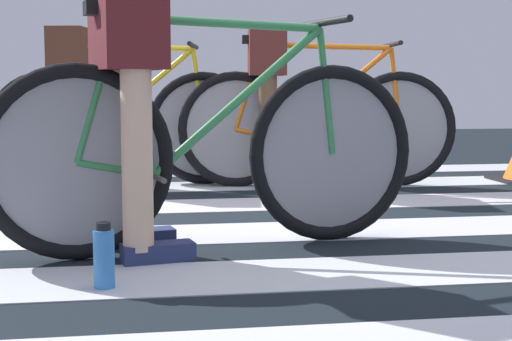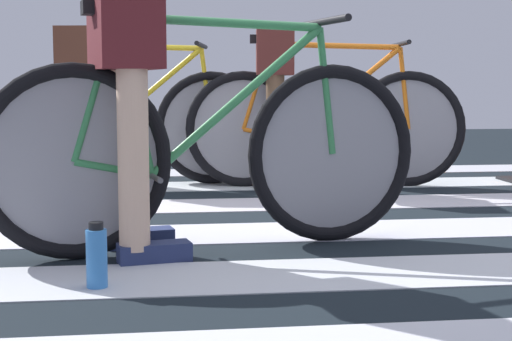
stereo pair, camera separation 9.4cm
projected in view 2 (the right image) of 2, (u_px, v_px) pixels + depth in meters
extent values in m
cube|color=black|center=(274.00, 229.00, 3.48)|extent=(18.00, 14.00, 0.02)
cube|color=silver|center=(350.00, 273.00, 2.62)|extent=(5.20, 0.44, 0.00)
cube|color=silver|center=(312.00, 231.00, 3.36)|extent=(5.20, 0.44, 0.00)
cube|color=silver|center=(281.00, 204.00, 4.12)|extent=(5.20, 0.44, 0.00)
cube|color=silver|center=(245.00, 185.00, 4.87)|extent=(5.20, 0.44, 0.00)
cube|color=silver|center=(226.00, 172.00, 5.59)|extent=(5.20, 0.44, 0.00)
torus|color=black|center=(74.00, 162.00, 2.80)|extent=(0.71, 0.20, 0.72)
torus|color=black|center=(332.00, 154.00, 3.13)|extent=(0.71, 0.20, 0.72)
cylinder|color=gray|center=(74.00, 162.00, 2.80)|extent=(0.60, 0.13, 0.61)
cylinder|color=gray|center=(332.00, 154.00, 3.13)|extent=(0.60, 0.13, 0.61)
cylinder|color=#34854C|center=(222.00, 23.00, 2.92)|extent=(0.79, 0.20, 0.05)
cylinder|color=#34854C|center=(238.00, 100.00, 2.97)|extent=(0.69, 0.18, 0.59)
cylinder|color=#34854C|center=(134.00, 98.00, 2.84)|extent=(0.16, 0.06, 0.59)
cylinder|color=#34854C|center=(113.00, 169.00, 2.85)|extent=(0.29, 0.08, 0.09)
cylinder|color=#34854C|center=(95.00, 90.00, 2.79)|extent=(0.19, 0.06, 0.53)
cylinder|color=#34854C|center=(326.00, 91.00, 3.09)|extent=(0.09, 0.05, 0.50)
cube|color=black|center=(116.00, 8.00, 2.79)|extent=(0.25, 0.14, 0.05)
cylinder|color=black|center=(320.00, 23.00, 3.05)|extent=(0.13, 0.51, 0.03)
cylinder|color=#4C4C51|center=(151.00, 175.00, 2.89)|extent=(0.09, 0.34, 0.02)
cylinder|color=beige|center=(120.00, 123.00, 2.98)|extent=(0.11, 0.11, 0.88)
cylinder|color=beige|center=(133.00, 126.00, 2.71)|extent=(0.11, 0.11, 0.88)
cube|color=#581C20|center=(124.00, 31.00, 2.81)|extent=(0.30, 0.45, 0.28)
cube|color=navy|center=(140.00, 238.00, 3.05)|extent=(0.27, 0.15, 0.07)
cube|color=navy|center=(154.00, 253.00, 2.79)|extent=(0.27, 0.15, 0.07)
torus|color=black|center=(243.00, 129.00, 4.78)|extent=(0.72, 0.14, 0.72)
torus|color=black|center=(408.00, 129.00, 4.79)|extent=(0.72, 0.14, 0.72)
cylinder|color=gray|center=(243.00, 129.00, 4.78)|extent=(0.60, 0.07, 0.61)
cylinder|color=gray|center=(408.00, 129.00, 4.79)|extent=(0.60, 0.07, 0.61)
cylinder|color=orange|center=(335.00, 46.00, 4.73)|extent=(0.80, 0.12, 0.05)
cylinder|color=orange|center=(344.00, 93.00, 4.76)|extent=(0.70, 0.11, 0.59)
cylinder|color=orange|center=(279.00, 92.00, 4.76)|extent=(0.16, 0.05, 0.59)
cylinder|color=orange|center=(266.00, 134.00, 4.78)|extent=(0.29, 0.06, 0.09)
cylinder|color=orange|center=(256.00, 87.00, 4.75)|extent=(0.19, 0.05, 0.53)
cylinder|color=orange|center=(404.00, 89.00, 4.76)|extent=(0.09, 0.04, 0.50)
cube|color=black|center=(270.00, 39.00, 4.72)|extent=(0.25, 0.12, 0.05)
cylinder|color=black|center=(400.00, 44.00, 4.73)|extent=(0.09, 0.52, 0.03)
cylinder|color=#4C4C51|center=(289.00, 139.00, 4.79)|extent=(0.06, 0.34, 0.02)
cylinder|color=brown|center=(273.00, 107.00, 4.91)|extent=(0.11, 0.11, 0.88)
cylinder|color=brown|center=(275.00, 109.00, 4.63)|extent=(0.11, 0.11, 0.88)
cube|color=#4F211D|center=(274.00, 52.00, 4.73)|extent=(0.26, 0.43, 0.28)
cube|color=black|center=(284.00, 178.00, 4.96)|extent=(0.27, 0.13, 0.07)
cube|color=black|center=(286.00, 184.00, 4.68)|extent=(0.27, 0.13, 0.07)
torus|color=black|center=(53.00, 128.00, 4.96)|extent=(0.72, 0.17, 0.72)
torus|color=black|center=(211.00, 128.00, 4.92)|extent=(0.72, 0.17, 0.72)
cylinder|color=gray|center=(53.00, 128.00, 4.96)|extent=(0.60, 0.11, 0.61)
cylinder|color=gray|center=(211.00, 128.00, 4.92)|extent=(0.60, 0.11, 0.61)
cylinder|color=yellow|center=(138.00, 47.00, 4.88)|extent=(0.80, 0.16, 0.05)
cylinder|color=yellow|center=(148.00, 93.00, 4.91)|extent=(0.70, 0.15, 0.59)
cylinder|color=yellow|center=(86.00, 91.00, 4.92)|extent=(0.16, 0.06, 0.59)
cylinder|color=yellow|center=(74.00, 132.00, 4.96)|extent=(0.29, 0.07, 0.09)
cylinder|color=yellow|center=(64.00, 87.00, 4.93)|extent=(0.19, 0.06, 0.53)
cylinder|color=yellow|center=(206.00, 88.00, 4.89)|extent=(0.09, 0.04, 0.50)
cube|color=black|center=(75.00, 41.00, 4.89)|extent=(0.25, 0.13, 0.05)
cylinder|color=black|center=(201.00, 45.00, 4.86)|extent=(0.11, 0.52, 0.03)
cylinder|color=#4C4C51|center=(96.00, 137.00, 4.95)|extent=(0.08, 0.34, 0.02)
cylinder|color=brown|center=(87.00, 105.00, 5.07)|extent=(0.11, 0.11, 0.90)
cylinder|color=brown|center=(76.00, 106.00, 4.80)|extent=(0.11, 0.11, 0.90)
cube|color=#4C2A1D|center=(80.00, 50.00, 4.90)|extent=(0.28, 0.44, 0.28)
cube|color=black|center=(99.00, 175.00, 5.12)|extent=(0.27, 0.14, 0.07)
cube|color=black|center=(89.00, 181.00, 4.85)|extent=(0.27, 0.14, 0.07)
cylinder|color=#3B86D8|center=(97.00, 259.00, 2.42)|extent=(0.07, 0.07, 0.19)
cylinder|color=black|center=(96.00, 226.00, 2.41)|extent=(0.05, 0.05, 0.02)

